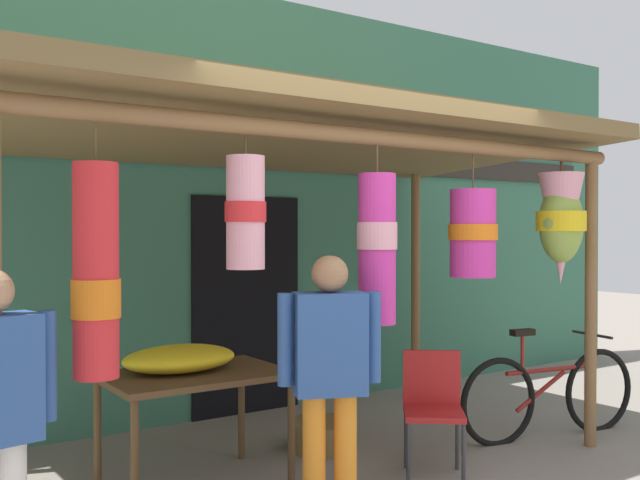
{
  "coord_description": "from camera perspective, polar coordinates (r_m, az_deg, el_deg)",
  "views": [
    {
      "loc": [
        -2.7,
        -3.44,
        1.68
      ],
      "look_at": [
        0.21,
        0.81,
        1.62
      ],
      "focal_mm": 40.31,
      "sensor_mm": 36.0,
      "label": 1
    }
  ],
  "objects": [
    {
      "name": "parked_bicycle",
      "position": [
        6.28,
        17.78,
        -11.58
      ],
      "size": [
        1.73,
        0.49,
        0.92
      ],
      "color": "black",
      "rests_on": "ground_plane"
    },
    {
      "name": "wicker_basket_by_table",
      "position": [
        5.73,
        0.13,
        -15.22
      ],
      "size": [
        0.52,
        0.52,
        0.22
      ],
      "primitive_type": "cylinder",
      "color": "brown",
      "rests_on": "ground_plane"
    },
    {
      "name": "flower_heap_on_table",
      "position": [
        4.88,
        -10.89,
        -9.2
      ],
      "size": [
        0.76,
        0.53,
        0.17
      ],
      "color": "yellow",
      "rests_on": "display_table"
    },
    {
      "name": "vendor_in_orange",
      "position": [
        4.11,
        0.78,
        -10.19
      ],
      "size": [
        0.55,
        0.36,
        1.55
      ],
      "color": "orange",
      "rests_on": "ground_plane"
    },
    {
      "name": "folding_chair",
      "position": [
        5.14,
        8.94,
        -12.54
      ],
      "size": [
        0.56,
        0.56,
        0.84
      ],
      "color": "#AD1E1E",
      "rests_on": "ground_plane"
    },
    {
      "name": "shop_facade",
      "position": [
        6.56,
        -10.02,
        2.94
      ],
      "size": [
        11.67,
        0.29,
        3.88
      ],
      "color": "#387056",
      "rests_on": "ground_plane"
    },
    {
      "name": "market_stall_canopy",
      "position": [
        5.14,
        -0.24,
        6.34
      ],
      "size": [
        4.81,
        2.53,
        2.51
      ],
      "color": "brown",
      "rests_on": "ground_plane"
    },
    {
      "name": "display_table",
      "position": [
        4.88,
        -9.92,
        -11.23
      ],
      "size": [
        1.16,
        0.79,
        0.75
      ],
      "color": "brown",
      "rests_on": "ground_plane"
    }
  ]
}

